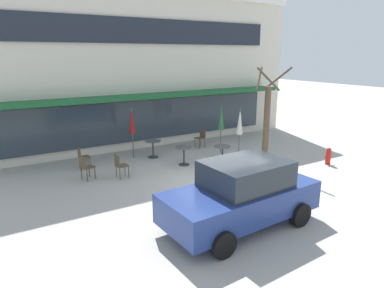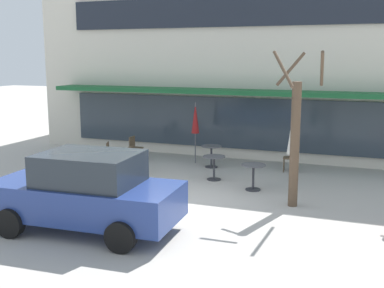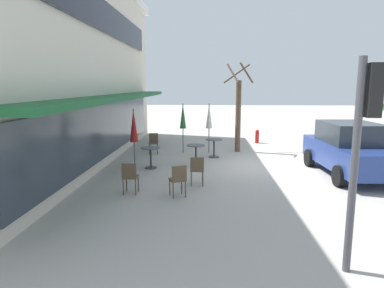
{
  "view_description": "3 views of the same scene",
  "coord_description": "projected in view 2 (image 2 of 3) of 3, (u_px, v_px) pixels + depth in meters",
  "views": [
    {
      "loc": [
        -6.52,
        -8.92,
        4.41
      ],
      "look_at": [
        0.58,
        2.75,
        0.8
      ],
      "focal_mm": 32.0,
      "sensor_mm": 36.0,
      "label": 1
    },
    {
      "loc": [
        4.67,
        -11.25,
        3.82
      ],
      "look_at": [
        -0.51,
        2.4,
        1.14
      ],
      "focal_mm": 45.0,
      "sensor_mm": 36.0,
      "label": 2
    },
    {
      "loc": [
        -12.53,
        2.18,
        2.97
      ],
      "look_at": [
        -0.34,
        2.77,
        0.88
      ],
      "focal_mm": 32.0,
      "sensor_mm": 36.0,
      "label": 3
    }
  ],
  "objects": [
    {
      "name": "ground_plane",
      "position": [
        178.0,
        203.0,
        12.67
      ],
      "size": [
        80.0,
        80.0,
        0.0
      ],
      "primitive_type": "plane",
      "color": "#ADA8A0"
    },
    {
      "name": "building_facade",
      "position": [
        264.0,
        57.0,
        21.15
      ],
      "size": [
        17.18,
        9.1,
        7.51
      ],
      "color": "beige",
      "rests_on": "ground"
    },
    {
      "name": "cafe_table_near_wall",
      "position": [
        253.0,
        173.0,
        13.81
      ],
      "size": [
        0.7,
        0.7,
        0.76
      ],
      "color": "#333338",
      "rests_on": "ground"
    },
    {
      "name": "cafe_table_streetside",
      "position": [
        211.0,
        153.0,
        16.66
      ],
      "size": [
        0.7,
        0.7,
        0.76
      ],
      "color": "#333338",
      "rests_on": "ground"
    },
    {
      "name": "cafe_table_by_tree",
      "position": [
        214.0,
        164.0,
        14.96
      ],
      "size": [
        0.7,
        0.7,
        0.76
      ],
      "color": "#333338",
      "rests_on": "ground"
    },
    {
      "name": "patio_umbrella_green_folded",
      "position": [
        195.0,
        118.0,
        17.11
      ],
      "size": [
        0.28,
        0.28,
        2.2
      ],
      "color": "#4C4C51",
      "rests_on": "ground"
    },
    {
      "name": "patio_umbrella_cream_folded",
      "position": [
        294.0,
        129.0,
        14.56
      ],
      "size": [
        0.28,
        0.28,
        2.2
      ],
      "color": "#4C4C51",
      "rests_on": "ground"
    },
    {
      "name": "patio_umbrella_corner_open",
      "position": [
        292.0,
        135.0,
        13.45
      ],
      "size": [
        0.28,
        0.28,
        2.2
      ],
      "color": "#4C4C51",
      "rests_on": "ground"
    },
    {
      "name": "cafe_chair_0",
      "position": [
        292.0,
        156.0,
        16.02
      ],
      "size": [
        0.45,
        0.45,
        0.89
      ],
      "color": "brown",
      "rests_on": "ground"
    },
    {
      "name": "cafe_chair_1",
      "position": [
        134.0,
        146.0,
        17.77
      ],
      "size": [
        0.41,
        0.41,
        0.89
      ],
      "color": "brown",
      "rests_on": "ground"
    },
    {
      "name": "cafe_chair_2",
      "position": [
        133.0,
        158.0,
        15.79
      ],
      "size": [
        0.42,
        0.42,
        0.89
      ],
      "color": "brown",
      "rests_on": "ground"
    },
    {
      "name": "cafe_chair_3",
      "position": [
        111.0,
        153.0,
        16.61
      ],
      "size": [
        0.52,
        0.52,
        0.89
      ],
      "color": "brown",
      "rests_on": "ground"
    },
    {
      "name": "parked_sedan",
      "position": [
        86.0,
        192.0,
        10.56
      ],
      "size": [
        4.28,
        2.18,
        1.76
      ],
      "color": "navy",
      "rests_on": "ground"
    },
    {
      "name": "street_tree",
      "position": [
        295.0,
        137.0,
        12.12
      ],
      "size": [
        1.32,
        1.3,
        3.95
      ],
      "color": "brown",
      "rests_on": "ground"
    }
  ]
}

